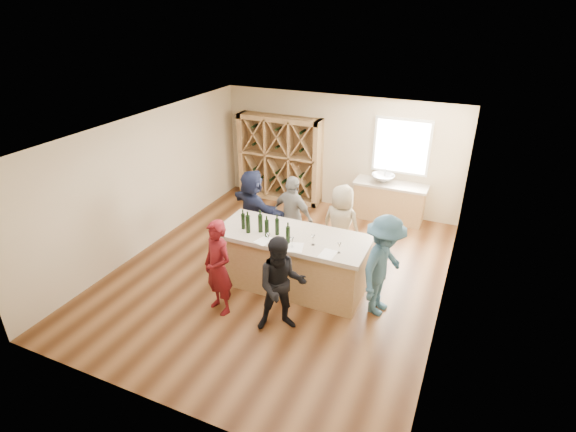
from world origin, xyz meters
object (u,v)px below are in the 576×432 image
at_px(person_server, 383,266).
at_px(person_far_left, 253,209).
at_px(sink, 383,178).
at_px(tasting_counter_base, 292,263).
at_px(wine_bottle_f, 288,235).
at_px(wine_bottle_c, 260,223).
at_px(person_far_mid, 293,216).
at_px(person_far_right, 341,225).
at_px(wine_bottle_a, 243,221).
at_px(wine_bottle_b, 248,224).
at_px(wine_bottle_d, 267,228).
at_px(person_near_left, 218,268).
at_px(person_near_right, 281,285).
at_px(wine_bottle_e, 277,227).
at_px(wine_rack, 280,159).

xyz_separation_m(person_server, person_far_left, (-3.02, 1.17, -0.04)).
height_order(sink, person_far_left, person_far_left).
xyz_separation_m(tasting_counter_base, wine_bottle_f, (0.05, -0.30, 0.73)).
bearing_deg(wine_bottle_c, person_far_mid, 85.92).
distance_m(person_far_mid, person_far_right, 1.00).
xyz_separation_m(wine_bottle_a, wine_bottle_b, (0.15, -0.09, 0.02)).
height_order(sink, person_far_right, person_far_right).
bearing_deg(wine_bottle_d, person_near_left, -117.04).
xyz_separation_m(tasting_counter_base, person_far_mid, (-0.47, 1.09, 0.35)).
bearing_deg(person_far_mid, person_near_right, 125.60).
xyz_separation_m(wine_bottle_e, wine_bottle_f, (0.29, -0.19, -0.00)).
bearing_deg(wine_bottle_b, person_server, 4.24).
relative_size(wine_rack, person_far_right, 1.33).
bearing_deg(wine_bottle_c, wine_bottle_e, 5.08).
height_order(wine_bottle_c, person_server, person_server).
distance_m(person_near_left, person_far_right, 2.68).
bearing_deg(person_near_left, wine_bottle_e, 82.30).
relative_size(person_server, person_far_left, 1.05).
relative_size(wine_bottle_c, wine_bottle_e, 1.10).
relative_size(tasting_counter_base, person_server, 1.46).
xyz_separation_m(wine_rack, person_far_left, (0.54, -2.49, -0.25)).
bearing_deg(person_near_left, sink, 92.74).
bearing_deg(person_near_left, wine_bottle_a, 115.44).
bearing_deg(sink, wine_bottle_d, -107.18).
distance_m(wine_bottle_a, person_near_right, 1.60).
height_order(wine_rack, wine_bottle_e, wine_rack).
xyz_separation_m(wine_bottle_e, person_near_left, (-0.59, -1.03, -0.39)).
height_order(wine_bottle_b, person_server, person_server).
relative_size(wine_bottle_a, wine_bottle_d, 0.94).
xyz_separation_m(wine_rack, wine_bottle_e, (1.67, -3.69, 0.13)).
relative_size(wine_bottle_c, person_far_left, 0.20).
height_order(wine_bottle_a, person_server, person_server).
relative_size(wine_rack, person_far_left, 1.29).
bearing_deg(sink, person_near_left, -109.18).
relative_size(wine_bottle_a, wine_bottle_f, 0.98).
relative_size(sink, person_near_left, 0.32).
xyz_separation_m(wine_bottle_e, person_far_left, (-1.13, 1.20, -0.38)).
xyz_separation_m(person_far_mid, person_far_left, (-0.91, 0.00, -0.00)).
bearing_deg(person_far_right, tasting_counter_base, 75.10).
bearing_deg(sink, wine_rack, 178.51).
distance_m(person_near_left, person_far_left, 2.30).
height_order(tasting_counter_base, wine_bottle_c, wine_bottle_c).
bearing_deg(person_server, person_far_right, 53.60).
height_order(person_near_left, person_far_right, person_near_left).
bearing_deg(sink, person_far_left, -131.84).
bearing_deg(wine_rack, tasting_counter_base, -61.93).
distance_m(wine_bottle_b, person_far_left, 1.54).
distance_m(person_near_left, person_far_mid, 2.26).
relative_size(wine_bottle_b, wine_bottle_e, 1.08).
bearing_deg(wine_bottle_f, person_near_right, -72.63).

